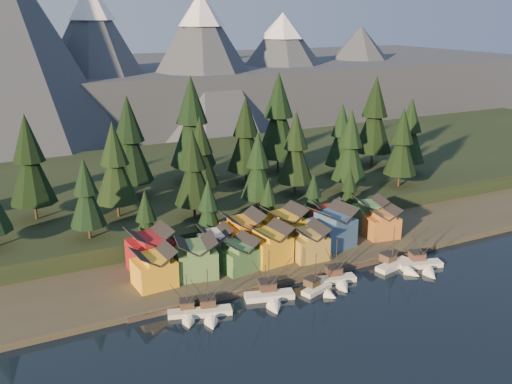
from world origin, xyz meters
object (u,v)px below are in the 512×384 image
boat_4 (338,274)px  boat_5 (398,261)px  boat_0 (188,309)px  house_front_1 (196,256)px  boat_6 (423,261)px  boat_1 (209,308)px  house_back_1 (215,242)px  boat_2 (271,291)px  house_back_0 (150,249)px  house_front_0 (154,266)px  boat_3 (320,284)px

boat_4 → boat_5: bearing=11.5°
boat_0 → boat_5: size_ratio=0.86×
house_front_1 → boat_6: bearing=-9.3°
boat_1 → house_back_1: bearing=78.9°
boat_2 → boat_6: (39.98, -2.46, -0.16)m
boat_5 → house_back_0: (-53.66, 23.25, 4.74)m
boat_0 → house_front_0: bearing=117.1°
boat_1 → house_back_1: 25.36m
boat_2 → house_front_1: size_ratio=1.19×
boat_6 → house_back_1: bearing=165.7°
boat_3 → boat_4: size_ratio=0.90×
boat_4 → house_front_1: size_ratio=1.10×
boat_1 → boat_5: boat_5 is taller
house_back_1 → boat_1: bearing=-112.2°
house_back_1 → boat_3: bearing=-54.8°
boat_0 → boat_6: (58.08, -3.99, 0.17)m
boat_2 → boat_4: boat_2 is taller
house_front_1 → boat_4: bearing=-18.1°
boat_3 → house_front_0: size_ratio=1.12×
boat_6 → house_back_1: 49.91m
boat_6 → house_front_0: bearing=179.1°
boat_3 → house_front_1: 28.40m
boat_6 → boat_5: bearing=169.2°
boat_3 → boat_6: (28.57, -0.94, 0.07)m
boat_2 → boat_3: bearing=7.9°
boat_3 → house_front_1: size_ratio=0.99×
boat_5 → house_back_1: size_ratio=1.44×
boat_5 → boat_6: size_ratio=0.98×
boat_3 → boat_0: bearing=155.8°
house_front_1 → house_back_1: 9.92m
boat_1 → boat_5: 48.81m
boat_3 → boat_5: boat_5 is taller
boat_5 → house_front_0: 57.43m
boat_1 → house_front_0: (-6.40, 15.67, 3.90)m
boat_1 → house_back_1: boat_1 is taller
boat_2 → boat_3: 11.51m
house_front_1 → boat_2: bearing=-45.5°
boat_3 → boat_4: bearing=-1.1°
boat_2 → house_front_1: boat_2 is taller
boat_2 → boat_5: bearing=15.8°
boat_1 → house_front_0: house_front_0 is taller
boat_6 → house_front_1: size_ratio=1.15×
boat_1 → house_front_0: size_ratio=1.21×
boat_0 → house_back_0: 22.43m
boat_2 → boat_5: size_ratio=1.05×
boat_0 → boat_5: (52.78, -1.36, 0.11)m
house_front_0 → boat_4: bearing=-25.4°
boat_0 → house_back_1: 25.91m
boat_0 → house_front_1: house_front_1 is taller
boat_4 → boat_3: bearing=-150.5°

